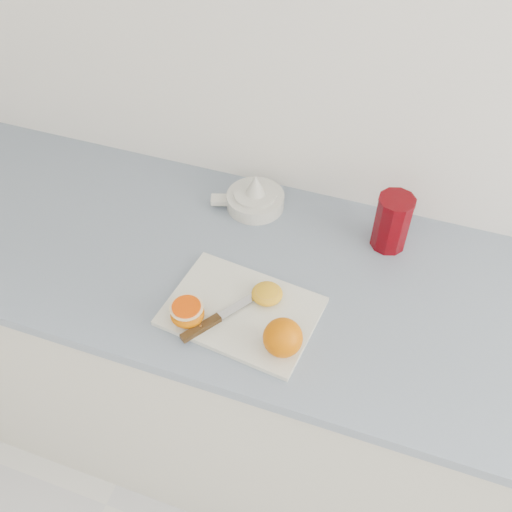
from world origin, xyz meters
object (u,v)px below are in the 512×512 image
object	(u,v)px
red_tumbler	(392,224)
citrus_juicer	(255,198)
half_orange	(187,313)
cutting_board	(242,311)
counter	(306,385)

from	to	relation	value
red_tumbler	citrus_juicer	bearing A→B (deg)	176.36
half_orange	red_tumbler	size ratio (longest dim) A/B	0.51
cutting_board	red_tumbler	bearing A→B (deg)	50.44
counter	red_tumbler	size ratio (longest dim) A/B	18.63
half_orange	red_tumbler	distance (m)	0.52
cutting_board	citrus_juicer	bearing A→B (deg)	104.74
citrus_juicer	red_tumbler	xyz separation A→B (m)	(0.35, -0.02, 0.04)
counter	red_tumbler	xyz separation A→B (m)	(0.12, 0.18, 0.51)
counter	citrus_juicer	xyz separation A→B (m)	(-0.22, 0.20, 0.47)
red_tumbler	counter	bearing A→B (deg)	-125.04
half_orange	citrus_juicer	size ratio (longest dim) A/B	0.39
red_tumbler	half_orange	bearing A→B (deg)	-133.55
citrus_juicer	red_tumbler	distance (m)	0.35
half_orange	citrus_juicer	xyz separation A→B (m)	(0.01, 0.40, -0.01)
half_orange	citrus_juicer	distance (m)	0.40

